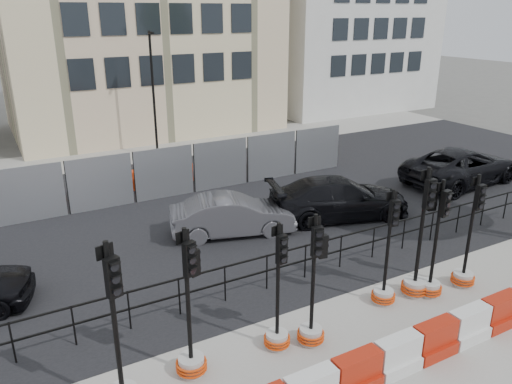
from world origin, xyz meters
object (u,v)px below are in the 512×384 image
traffic_signal_h (465,264)px  car_c (339,198)px  traffic_signal_d (312,314)px  traffic_signal_a (121,377)px

traffic_signal_h → car_c: size_ratio=0.58×
traffic_signal_d → traffic_signal_h: size_ratio=0.99×
traffic_signal_a → traffic_signal_h: size_ratio=1.09×
traffic_signal_a → traffic_signal_h: 9.02m
traffic_signal_a → traffic_signal_d: 4.10m
traffic_signal_a → traffic_signal_d: size_ratio=1.11×
traffic_signal_a → car_c: traffic_signal_a is taller
car_c → traffic_signal_h: bearing=-164.2°
traffic_signal_d → traffic_signal_a: bearing=-169.8°
traffic_signal_a → car_c: 10.45m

